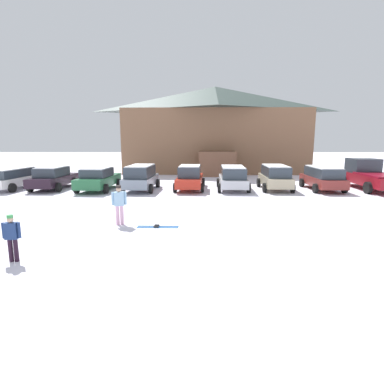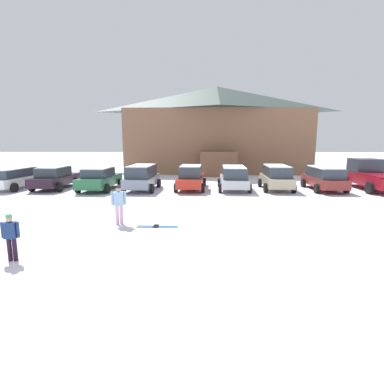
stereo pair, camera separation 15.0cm
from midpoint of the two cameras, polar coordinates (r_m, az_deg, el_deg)
The scene contains 14 objects.
ground at distance 7.38m, azimuth -12.96°, elevation -18.92°, with size 160.00×160.00×0.00m, color white.
ski_lodge at distance 34.87m, azimuth 4.19°, elevation 11.90°, with size 20.00×11.59×9.37m.
parked_white_suv at distance 25.22m, azimuth -31.21°, elevation 2.35°, with size 2.50×4.62×1.52m.
parked_black_sedan at distance 23.95m, azimuth -25.07°, elevation 2.50°, with size 2.32×4.59×1.63m.
parked_green_coupe at distance 22.15m, azimuth -17.62°, elevation 2.44°, with size 2.42×4.57×1.61m.
parked_grey_wagon at distance 21.39m, azimuth -9.93°, elevation 2.84°, with size 2.34×4.20×1.78m.
parked_red_sedan at distance 21.52m, azimuth -0.59°, elevation 2.81°, with size 2.27×4.72×1.73m.
parked_silver_wagon at distance 21.50m, azimuth 7.56°, elevation 2.83°, with size 2.35×4.36×1.68m.
parked_beige_suv at distance 22.13m, azimuth 15.37°, elevation 2.84°, with size 2.25×4.14×1.75m.
parked_maroon_van at distance 23.14m, azimuth 23.46°, elevation 2.57°, with size 2.21×4.40×1.66m.
pickup_truck at distance 25.10m, azimuth 30.47°, elevation 2.76°, with size 2.55×5.89×2.15m.
skier_adult_in_blue_parka at distance 12.85m, azimuth -14.02°, elevation -1.98°, with size 0.61×0.33×1.67m.
skier_teen_in_navy_coat at distance 10.23m, azimuth -31.47°, elevation -7.07°, with size 0.52×0.23×1.41m.
pair_of_skis at distance 12.41m, azimuth -6.93°, elevation -6.57°, with size 1.69×0.32×0.08m.
Camera 1 is at (1.53, -6.28, 3.53)m, focal length 28.00 mm.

